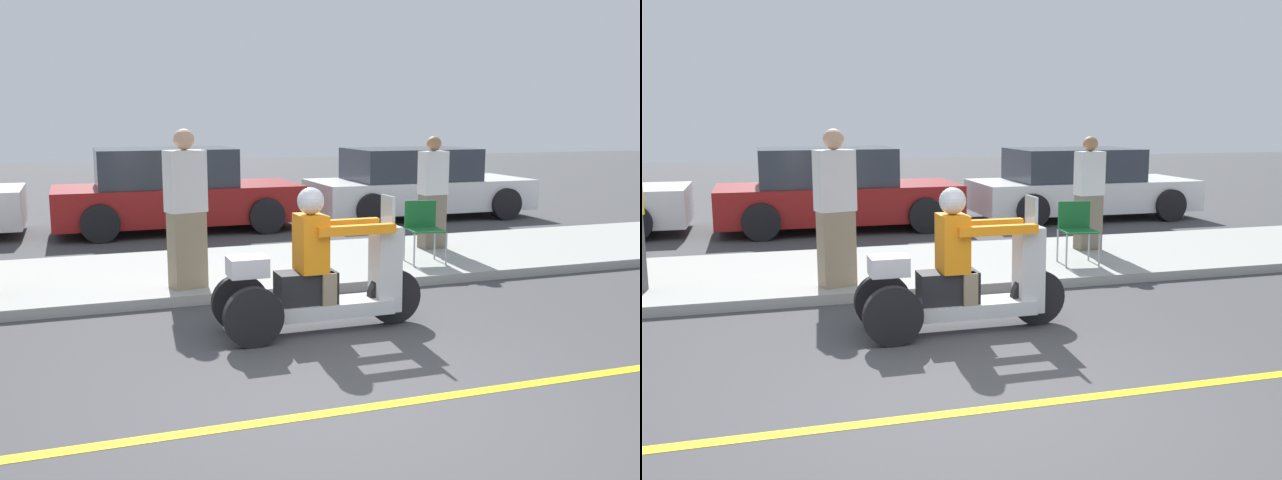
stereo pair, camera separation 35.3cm
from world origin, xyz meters
TOP-DOWN VIEW (x-y plane):
  - ground_plane at (0.00, 0.00)m, footprint 60.00×60.00m
  - lane_stripe at (0.37, 0.00)m, footprint 24.00×0.12m
  - sidewalk_strip at (0.00, 4.60)m, footprint 28.00×2.80m
  - motorcycle_trike at (0.37, 1.88)m, footprint 2.08×0.66m
  - spectator_near_curb at (3.19, 4.90)m, footprint 0.42×0.27m
  - spectator_far_back at (-0.64, 3.61)m, footprint 0.48×0.36m
  - folding_chair_set_back at (2.59, 4.04)m, footprint 0.52×0.52m
  - parked_car_lot_far at (4.85, 8.70)m, footprint 4.51×2.09m
  - parked_car_lot_center at (-0.10, 8.61)m, footprint 4.36×2.05m

SIDE VIEW (x-z plane):
  - ground_plane at x=0.00m, z-range 0.00..0.00m
  - lane_stripe at x=0.37m, z-range 0.00..0.01m
  - sidewalk_strip at x=0.00m, z-range 0.00..0.12m
  - motorcycle_trike at x=0.37m, z-range -0.19..1.22m
  - folding_chair_set_back at x=2.59m, z-range 0.21..1.03m
  - parked_car_lot_far at x=4.85m, z-range -0.03..1.39m
  - parked_car_lot_center at x=-0.10m, z-range -0.04..1.46m
  - spectator_near_curb at x=3.19m, z-range 0.09..1.75m
  - spectator_far_back at x=-0.64m, z-range 0.09..1.90m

